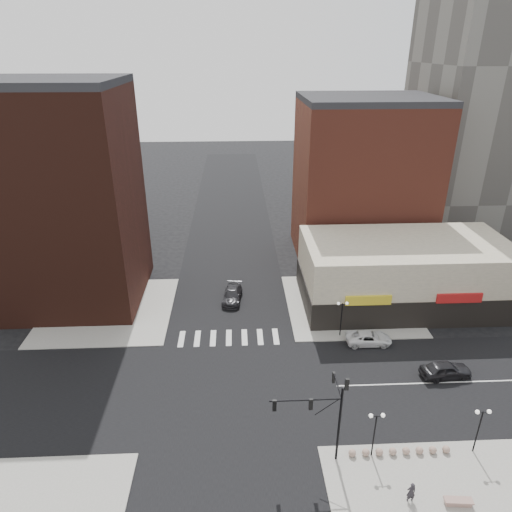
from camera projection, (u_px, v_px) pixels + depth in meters
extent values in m
plane|color=black|center=(229.00, 390.00, 41.99)|extent=(240.00, 240.00, 0.00)
cube|color=black|center=(229.00, 390.00, 41.98)|extent=(200.00, 14.00, 0.02)
cube|color=black|center=(229.00, 389.00, 41.98)|extent=(14.00, 200.00, 0.02)
cube|color=gray|center=(109.00, 310.00, 54.49)|extent=(15.00, 15.00, 0.12)
cube|color=gray|center=(349.00, 304.00, 55.72)|extent=(15.00, 15.00, 0.12)
cube|color=#381911|center=(63.00, 201.00, 52.69)|extent=(16.00, 15.00, 25.00)
cube|color=#381911|center=(18.00, 211.00, 68.92)|extent=(20.00, 18.00, 12.00)
cube|color=brown|center=(362.00, 183.00, 64.91)|extent=(18.00, 15.00, 22.00)
cube|color=beige|center=(404.00, 272.00, 54.79)|extent=(24.00, 12.00, 8.00)
cube|color=black|center=(401.00, 289.00, 55.76)|extent=(24.20, 12.20, 3.40)
cylinder|color=black|center=(339.00, 425.00, 33.43)|extent=(0.18, 0.18, 7.00)
cylinder|color=black|center=(306.00, 400.00, 32.27)|extent=(5.20, 0.11, 0.11)
cylinder|color=black|center=(327.00, 407.00, 32.63)|extent=(1.72, 0.06, 1.46)
cylinder|color=black|center=(337.00, 385.00, 33.74)|extent=(0.11, 3.00, 0.11)
cube|color=black|center=(274.00, 405.00, 32.34)|extent=(0.28, 0.18, 0.95)
sphere|color=red|center=(275.00, 402.00, 32.22)|extent=(0.16, 0.16, 0.16)
cube|color=black|center=(311.00, 404.00, 32.45)|extent=(0.28, 0.18, 0.95)
sphere|color=red|center=(311.00, 401.00, 32.33)|extent=(0.16, 0.16, 0.16)
cube|color=black|center=(334.00, 377.00, 35.09)|extent=(0.18, 0.28, 0.95)
sphere|color=red|center=(334.00, 374.00, 34.96)|extent=(0.16, 0.16, 0.16)
cube|color=black|center=(347.00, 384.00, 31.84)|extent=(0.28, 0.18, 0.95)
sphere|color=red|center=(347.00, 381.00, 31.72)|extent=(0.16, 0.16, 0.16)
cylinder|color=black|center=(374.00, 436.00, 34.31)|extent=(0.11, 0.11, 4.00)
cylinder|color=black|center=(377.00, 417.00, 33.51)|extent=(0.90, 0.06, 0.06)
sphere|color=white|center=(371.00, 416.00, 33.45)|extent=(0.32, 0.32, 0.32)
sphere|color=white|center=(383.00, 415.00, 33.49)|extent=(0.32, 0.32, 0.32)
cylinder|color=black|center=(478.00, 432.00, 34.65)|extent=(0.11, 0.11, 4.00)
cylinder|color=black|center=(483.00, 413.00, 33.85)|extent=(0.90, 0.06, 0.06)
sphere|color=white|center=(477.00, 412.00, 33.79)|extent=(0.32, 0.32, 0.32)
sphere|color=white|center=(489.00, 412.00, 33.83)|extent=(0.32, 0.32, 0.32)
cylinder|color=black|center=(341.00, 319.00, 48.85)|extent=(0.11, 0.11, 4.00)
cylinder|color=black|center=(343.00, 304.00, 48.06)|extent=(0.90, 0.06, 0.06)
sphere|color=white|center=(338.00, 303.00, 47.99)|extent=(0.32, 0.32, 0.32)
sphere|color=white|center=(347.00, 303.00, 48.03)|extent=(0.32, 0.32, 0.32)
sphere|color=gray|center=(352.00, 453.00, 34.97)|extent=(0.58, 0.58, 0.58)
sphere|color=gray|center=(366.00, 452.00, 35.01)|extent=(0.58, 0.58, 0.58)
sphere|color=gray|center=(379.00, 452.00, 35.06)|extent=(0.58, 0.58, 0.58)
sphere|color=gray|center=(393.00, 451.00, 35.10)|extent=(0.58, 0.58, 0.58)
sphere|color=gray|center=(406.00, 451.00, 35.14)|extent=(0.58, 0.58, 0.58)
sphere|color=gray|center=(419.00, 450.00, 35.19)|extent=(0.58, 0.58, 0.58)
sphere|color=gray|center=(433.00, 450.00, 35.23)|extent=(0.58, 0.58, 0.58)
sphere|color=gray|center=(446.00, 449.00, 35.28)|extent=(0.58, 0.58, 0.58)
imported|color=white|center=(369.00, 338.00, 48.22)|extent=(4.84, 2.32, 1.33)
imported|color=black|center=(446.00, 370.00, 43.29)|extent=(4.93, 2.33, 1.63)
imported|color=black|center=(232.00, 295.00, 56.38)|extent=(2.79, 5.52, 1.54)
imported|color=#252328|center=(411.00, 492.00, 31.26)|extent=(0.62, 0.41, 1.70)
cube|color=#9E786D|center=(458.00, 503.00, 31.31)|extent=(1.75, 0.64, 0.32)
cube|color=#9E786D|center=(459.00, 500.00, 31.22)|extent=(1.97, 0.77, 0.13)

